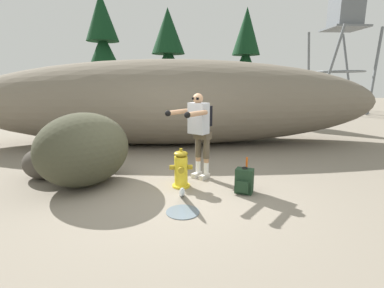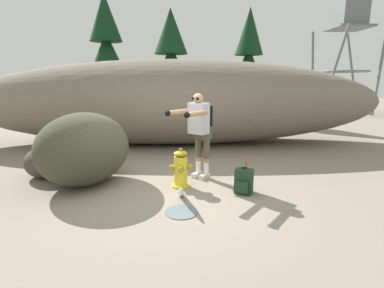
# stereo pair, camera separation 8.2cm
# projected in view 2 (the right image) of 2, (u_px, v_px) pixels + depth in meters

# --- Properties ---
(ground_plane) EXTENTS (56.00, 56.00, 0.04)m
(ground_plane) POSITION_uv_depth(u_px,v_px,m) (174.00, 191.00, 5.18)
(ground_plane) COLOR gray
(dirt_embankment) EXTENTS (12.91, 3.20, 2.59)m
(dirt_embankment) POSITION_uv_depth(u_px,v_px,m) (176.00, 102.00, 8.88)
(dirt_embankment) COLOR #756B5B
(dirt_embankment) RESTS_ON ground_plane
(fire_hydrant) EXTENTS (0.43, 0.38, 0.74)m
(fire_hydrant) POSITION_uv_depth(u_px,v_px,m) (181.00, 169.00, 5.28)
(fire_hydrant) COLOR yellow
(fire_hydrant) RESTS_ON ground_plane
(hydrant_water_jet) EXTENTS (0.51, 1.18, 0.59)m
(hydrant_water_jet) POSITION_uv_depth(u_px,v_px,m) (181.00, 197.00, 4.62)
(hydrant_water_jet) COLOR silver
(hydrant_water_jet) RESTS_ON ground_plane
(utility_worker) EXTENTS (0.92, 0.99, 1.71)m
(utility_worker) POSITION_uv_depth(u_px,v_px,m) (199.00, 126.00, 5.57)
(utility_worker) COLOR beige
(utility_worker) RESTS_ON ground_plane
(spare_backpack) EXTENTS (0.36, 0.35, 0.47)m
(spare_backpack) POSITION_uv_depth(u_px,v_px,m) (244.00, 181.00, 4.99)
(spare_backpack) COLOR #1E3823
(spare_backpack) RESTS_ON ground_plane
(boulder_large) EXTENTS (2.23, 2.34, 1.37)m
(boulder_large) POSITION_uv_depth(u_px,v_px,m) (84.00, 149.00, 5.37)
(boulder_large) COLOR #3F402F
(boulder_large) RESTS_ON ground_plane
(boulder_mid) EXTENTS (1.05, 1.02, 0.61)m
(boulder_mid) POSITION_uv_depth(u_px,v_px,m) (42.00, 163.00, 5.80)
(boulder_mid) COLOR #413B34
(boulder_mid) RESTS_ON ground_plane
(pine_tree_far_left) EXTENTS (2.53, 2.53, 6.31)m
(pine_tree_far_left) POSITION_uv_depth(u_px,v_px,m) (107.00, 50.00, 14.72)
(pine_tree_far_left) COLOR #47331E
(pine_tree_far_left) RESTS_ON ground_plane
(pine_tree_left) EXTENTS (2.32, 2.32, 5.14)m
(pine_tree_left) POSITION_uv_depth(u_px,v_px,m) (171.00, 62.00, 13.08)
(pine_tree_left) COLOR #47331E
(pine_tree_left) RESTS_ON ground_plane
(pine_tree_center) EXTENTS (2.02, 2.02, 5.27)m
(pine_tree_center) POSITION_uv_depth(u_px,v_px,m) (248.00, 63.00, 13.51)
(pine_tree_center) COLOR #47331E
(pine_tree_center) RESTS_ON ground_plane
(watchtower) EXTENTS (3.75, 3.75, 8.06)m
(watchtower) POSITION_uv_depth(u_px,v_px,m) (350.00, 13.00, 17.31)
(watchtower) COLOR slate
(watchtower) RESTS_ON ground_plane
(survey_stake) EXTENTS (0.04, 0.04, 0.60)m
(survey_stake) POSITION_uv_depth(u_px,v_px,m) (246.00, 173.00, 5.16)
(survey_stake) COLOR #E55914
(survey_stake) RESTS_ON ground_plane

